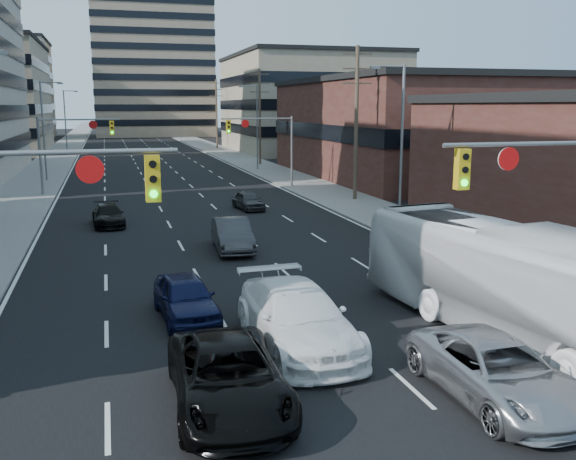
% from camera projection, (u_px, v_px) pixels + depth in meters
% --- Properties ---
extents(road_surface, '(18.00, 300.00, 0.02)m').
position_uv_depth(road_surface, '(131.00, 139.00, 132.42)').
color(road_surface, black).
rests_on(road_surface, ground).
extents(sidewalk_left, '(5.00, 300.00, 0.15)m').
position_uv_depth(sidewalk_left, '(73.00, 140.00, 129.34)').
color(sidewalk_left, slate).
rests_on(sidewalk_left, ground).
extents(sidewalk_right, '(5.00, 300.00, 0.15)m').
position_uv_depth(sidewalk_right, '(187.00, 138.00, 135.48)').
color(sidewalk_right, slate).
rests_on(sidewalk_right, ground).
extents(storefront_right_mid, '(20.00, 30.00, 9.00)m').
position_uv_depth(storefront_right_mid, '(416.00, 130.00, 62.39)').
color(storefront_right_mid, '#472119').
rests_on(storefront_right_mid, ground).
extents(office_right_far, '(22.00, 28.00, 14.00)m').
position_uv_depth(office_right_far, '(308.00, 105.00, 98.09)').
color(office_right_far, gray).
rests_on(office_right_far, ground).
extents(apartment_tower, '(26.00, 26.00, 58.00)m').
position_uv_depth(apartment_tower, '(149.00, 8.00, 147.40)').
color(apartment_tower, gray).
rests_on(apartment_tower, ground).
extents(bg_block_right, '(22.00, 22.00, 12.00)m').
position_uv_depth(bg_block_right, '(281.00, 110.00, 139.82)').
color(bg_block_right, gray).
rests_on(bg_block_right, ground).
extents(signal_near_left, '(6.59, 0.33, 6.00)m').
position_uv_depth(signal_near_left, '(2.00, 220.00, 14.35)').
color(signal_near_left, slate).
rests_on(signal_near_left, ground).
extents(signal_near_right, '(6.59, 0.33, 6.00)m').
position_uv_depth(signal_near_right, '(565.00, 195.00, 18.33)').
color(signal_near_right, slate).
rests_on(signal_near_right, ground).
extents(signal_far_left, '(6.09, 0.33, 6.00)m').
position_uv_depth(signal_far_left, '(71.00, 139.00, 49.25)').
color(signal_far_left, slate).
rests_on(signal_far_left, ground).
extents(signal_far_right, '(6.09, 0.33, 6.00)m').
position_uv_depth(signal_far_right, '(265.00, 137.00, 53.35)').
color(signal_far_right, slate).
rests_on(signal_far_right, ground).
extents(utility_pole_block, '(2.20, 0.28, 11.00)m').
position_uv_depth(utility_pole_block, '(356.00, 121.00, 45.78)').
color(utility_pole_block, '#4C3D2D').
rests_on(utility_pole_block, ground).
extents(utility_pole_midblock, '(2.20, 0.28, 11.00)m').
position_uv_depth(utility_pole_midblock, '(260.00, 115.00, 74.12)').
color(utility_pole_midblock, '#4C3D2D').
rests_on(utility_pole_midblock, ground).
extents(utility_pole_distant, '(2.20, 0.28, 11.00)m').
position_uv_depth(utility_pole_distant, '(217.00, 113.00, 102.46)').
color(utility_pole_distant, '#4C3D2D').
rests_on(utility_pole_distant, ground).
extents(streetlight_left_mid, '(2.03, 0.22, 9.00)m').
position_uv_depth(streetlight_left_mid, '(45.00, 126.00, 57.85)').
color(streetlight_left_mid, slate).
rests_on(streetlight_left_mid, ground).
extents(streetlight_left_far, '(2.03, 0.22, 9.00)m').
position_uv_depth(streetlight_left_far, '(66.00, 119.00, 90.91)').
color(streetlight_left_far, slate).
rests_on(streetlight_left_far, ground).
extents(streetlight_right_near, '(2.03, 0.22, 9.00)m').
position_uv_depth(streetlight_right_near, '(399.00, 139.00, 35.03)').
color(streetlight_right_near, slate).
rests_on(streetlight_right_near, ground).
extents(streetlight_right_far, '(2.03, 0.22, 9.00)m').
position_uv_depth(streetlight_right_far, '(256.00, 123.00, 68.09)').
color(streetlight_right_far, slate).
rests_on(streetlight_right_far, ground).
extents(black_pickup, '(2.69, 5.50, 1.50)m').
position_uv_depth(black_pickup, '(228.00, 377.00, 14.63)').
color(black_pickup, black).
rests_on(black_pickup, ground).
extents(white_van, '(2.70, 6.20, 1.77)m').
position_uv_depth(white_van, '(297.00, 317.00, 18.32)').
color(white_van, white).
rests_on(white_van, ground).
extents(silver_suv, '(2.52, 5.30, 1.46)m').
position_uv_depth(silver_suv, '(497.00, 371.00, 15.00)').
color(silver_suv, '#9E9EA2').
rests_on(silver_suv, ground).
extents(transit_bus, '(4.49, 12.64, 3.45)m').
position_uv_depth(transit_bus, '(518.00, 284.00, 18.74)').
color(transit_bus, white).
rests_on(transit_bus, ground).
extents(sedan_blue, '(2.01, 4.35, 1.44)m').
position_uv_depth(sedan_blue, '(186.00, 298.00, 20.78)').
color(sedan_blue, '#0C1033').
rests_on(sedan_blue, ground).
extents(sedan_grey_center, '(1.90, 4.74, 1.53)m').
position_uv_depth(sedan_grey_center, '(232.00, 235.00, 30.64)').
color(sedan_grey_center, '#323234').
rests_on(sedan_grey_center, ground).
extents(sedan_black_far, '(1.94, 4.31, 1.23)m').
position_uv_depth(sedan_black_far, '(108.00, 215.00, 37.01)').
color(sedan_black_far, black).
rests_on(sedan_black_far, ground).
extents(sedan_grey_right, '(1.89, 3.75, 1.23)m').
position_uv_depth(sedan_grey_right, '(248.00, 201.00, 42.81)').
color(sedan_grey_right, '#303032').
rests_on(sedan_grey_right, ground).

